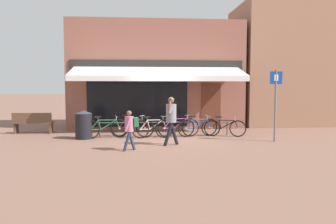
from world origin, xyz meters
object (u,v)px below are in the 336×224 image
pedestrian_adult (171,116)px  bicycle_silver (153,128)px  parking_sign (276,98)px  bicycle_blue (198,127)px  pedestrian_child (130,126)px  bicycle_green (105,128)px  park_bench (33,122)px  bicycle_purple (177,127)px  bicycle_red (132,127)px  bicycle_black (225,127)px  litter_bin (84,124)px

pedestrian_adult → bicycle_silver: bearing=-76.8°
parking_sign → bicycle_blue: bearing=150.8°
parking_sign → pedestrian_child: bearing=-166.4°
bicycle_green → park_bench: size_ratio=1.09×
bicycle_blue → park_bench: (-6.68, 1.36, 0.09)m
bicycle_silver → bicycle_purple: bicycle_purple is taller
parking_sign → park_bench: (-9.19, 2.77, -1.08)m
pedestrian_child → parking_sign: bearing=-177.8°
bicycle_red → park_bench: park_bench is taller
bicycle_black → litter_bin: 5.40m
bicycle_purple → bicycle_blue: (0.82, 0.08, -0.02)m
bicycle_red → bicycle_black: 3.62m
pedestrian_child → parking_sign: 5.26m
bicycle_blue → pedestrian_adult: bearing=-138.1°
bicycle_red → bicycle_black: (3.62, -0.18, -0.03)m
bicycle_blue → bicycle_black: bicycle_blue is taller
pedestrian_adult → litter_bin: pedestrian_adult is taller
bicycle_black → litter_bin: (-5.39, -0.13, 0.19)m
bicycle_green → bicycle_purple: 2.75m
pedestrian_child → litter_bin: 3.02m
bicycle_green → bicycle_purple: (2.75, 0.09, 0.01)m
bicycle_red → bicycle_purple: (1.75, -0.19, 0.00)m
park_bench → bicycle_silver: bearing=-14.7°
bicycle_purple → bicycle_red: bearing=161.0°
bicycle_green → park_bench: park_bench is taller
parking_sign → bicycle_red: bearing=163.5°
bicycle_red → park_bench: 4.30m
bicycle_red → bicycle_purple: bicycle_purple is taller
bicycle_silver → pedestrian_adult: bearing=-88.7°
bicycle_green → bicycle_black: bicycle_green is taller
parking_sign → litter_bin: bearing=170.1°
parking_sign → bicycle_green: bearing=168.5°
bicycle_blue → bicycle_purple: bearing=171.5°
bicycle_blue → bicycle_black: size_ratio=1.04×
bicycle_purple → pedestrian_adult: pedestrian_adult is taller
bicycle_green → park_bench: bearing=141.0°
bicycle_red → bicycle_purple: bearing=12.6°
bicycle_red → bicycle_black: bicycle_red is taller
bicycle_green → parking_sign: parking_sign is taller
bicycle_purple → parking_sign: bearing=-34.6°
bicycle_purple → park_bench: bicycle_purple is taller
bicycle_silver → litter_bin: bearing=165.3°
bicycle_black → pedestrian_adult: bearing=-125.6°
parking_sign → park_bench: parking_sign is taller
bicycle_silver → pedestrian_child: size_ratio=1.35×
bicycle_silver → bicycle_black: 2.80m
pedestrian_child → litter_bin: size_ratio=1.15×
bicycle_black → litter_bin: litter_bin is taller
bicycle_blue → park_bench: 6.82m
bicycle_black → pedestrian_child: size_ratio=1.30×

